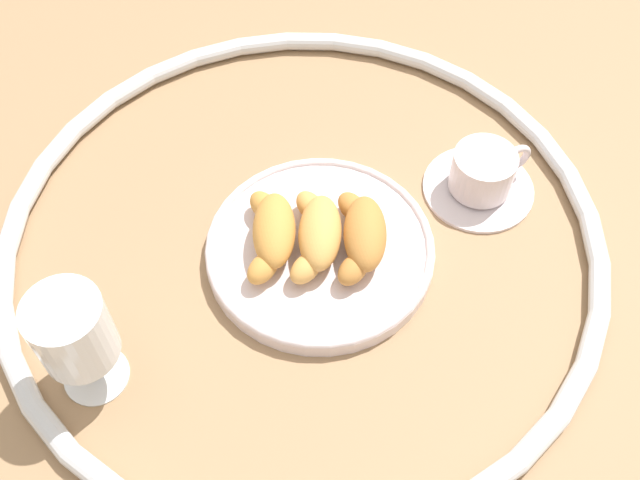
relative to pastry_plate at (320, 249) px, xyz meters
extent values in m
plane|color=#997551|center=(0.03, 0.01, -0.01)|extent=(2.20, 2.20, 0.00)
torus|color=silver|center=(0.03, 0.01, 0.00)|extent=(0.70, 0.70, 0.02)
cylinder|color=silver|center=(0.00, 0.00, 0.00)|extent=(0.26, 0.26, 0.02)
torus|color=silver|center=(0.00, 0.00, 0.01)|extent=(0.26, 0.26, 0.01)
ellipsoid|color=#BC7A38|center=(-0.02, -0.04, 0.03)|extent=(0.11, 0.09, 0.04)
ellipsoid|color=#BC7A38|center=(0.02, -0.05, 0.02)|extent=(0.05, 0.03, 0.03)
ellipsoid|color=#BC7A38|center=(-0.06, -0.01, 0.02)|extent=(0.05, 0.05, 0.03)
ellipsoid|color=#D6994C|center=(0.00, 0.00, 0.03)|extent=(0.11, 0.09, 0.04)
ellipsoid|color=#D6994C|center=(0.04, -0.01, 0.02)|extent=(0.05, 0.03, 0.03)
ellipsoid|color=#D6994C|center=(-0.03, 0.03, 0.02)|extent=(0.04, 0.05, 0.03)
ellipsoid|color=#CC893D|center=(0.02, 0.04, 0.03)|extent=(0.11, 0.09, 0.04)
ellipsoid|color=#CC893D|center=(0.07, 0.04, 0.02)|extent=(0.05, 0.03, 0.03)
ellipsoid|color=#CC893D|center=(-0.01, 0.07, 0.02)|extent=(0.05, 0.05, 0.03)
cylinder|color=silver|center=(0.00, -0.22, -0.01)|extent=(0.14, 0.14, 0.01)
cylinder|color=silver|center=(0.00, -0.22, 0.02)|extent=(0.08, 0.08, 0.05)
cylinder|color=brown|center=(0.00, -0.22, 0.04)|extent=(0.07, 0.07, 0.01)
torus|color=silver|center=(0.00, -0.26, 0.03)|extent=(0.01, 0.04, 0.04)
cylinder|color=white|center=(-0.03, 0.28, -0.01)|extent=(0.07, 0.07, 0.01)
cylinder|color=white|center=(-0.03, 0.28, 0.02)|extent=(0.01, 0.01, 0.05)
cylinder|color=white|center=(-0.03, 0.28, 0.09)|extent=(0.08, 0.08, 0.08)
cylinder|color=#E0CC4C|center=(-0.03, 0.28, 0.07)|extent=(0.07, 0.07, 0.05)
camera|label=1|loc=(-0.44, 0.22, 0.71)|focal=42.49mm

